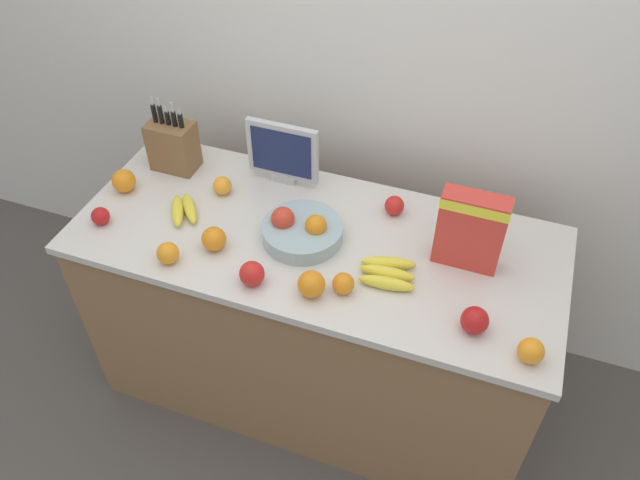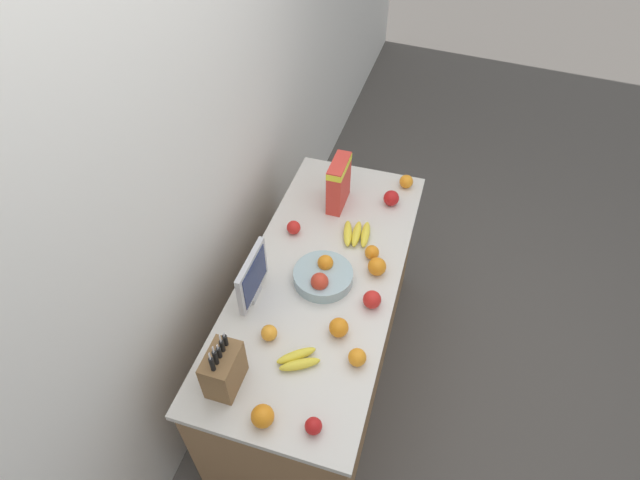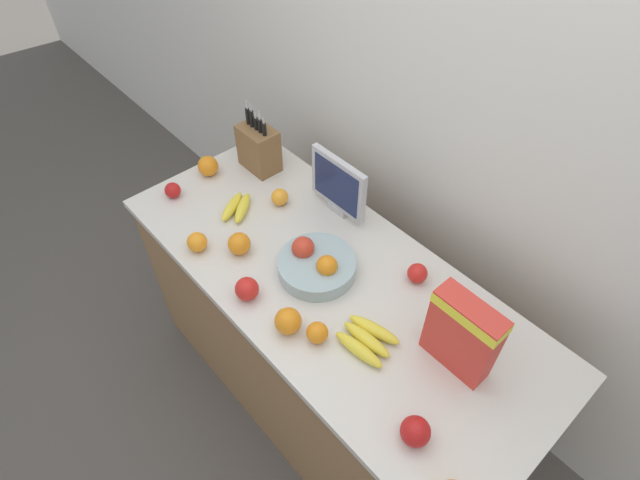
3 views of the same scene
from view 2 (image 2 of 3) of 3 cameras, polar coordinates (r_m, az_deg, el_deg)
The scene contains 20 objects.
ground_plane at distance 3.07m, azimuth 0.19°, elevation -14.44°, with size 14.00×14.00×0.00m, color #514C47.
wall_back at distance 2.24m, azimuth -14.03°, elevation 6.70°, with size 9.00×0.06×2.60m.
counter at distance 2.70m, azimuth 0.22°, elevation -9.82°, with size 1.68×0.72×0.87m.
knife_block at distance 1.98m, azimuth -10.96°, elevation -14.33°, with size 0.17×0.11×0.30m.
small_monitor at distance 2.18m, azimuth -7.72°, elevation -4.22°, with size 0.27×0.03×0.25m.
cereal_box at distance 2.60m, azimuth 2.15°, elevation 6.69°, with size 0.21×0.08×0.27m.
fruit_bowl at distance 2.29m, azimuth 0.34°, elevation -4.11°, with size 0.28×0.28×0.11m.
banana_bunch_left at distance 2.06m, azimuth -2.53°, elevation -13.53°, with size 0.16×0.19×0.04m.
banana_bunch_right at distance 2.51m, azimuth 4.20°, elevation 0.71°, with size 0.20×0.16×0.04m.
apple_rightmost at distance 2.21m, azimuth 5.97°, elevation -6.78°, with size 0.08×0.08×0.08m, color red.
apple_leftmost at distance 2.69m, azimuth 8.15°, elevation 4.76°, with size 0.08×0.08×0.08m, color red.
apple_rear at distance 2.51m, azimuth -3.04°, elevation 1.44°, with size 0.07×0.07×0.07m, color red.
apple_front at distance 1.92m, azimuth -0.76°, elevation -20.49°, with size 0.06×0.06×0.06m, color red.
orange_back_center at distance 2.12m, azimuth -5.84°, elevation -10.52°, with size 0.07×0.07×0.07m, color orange.
orange_front_center at distance 2.34m, azimuth 6.53°, elevation -3.04°, with size 0.09×0.09×0.09m, color orange.
orange_mid_right at distance 2.12m, azimuth 2.16°, elevation -9.96°, with size 0.08×0.08×0.08m, color orange.
orange_front_left at distance 1.93m, azimuth -6.44°, elevation -19.41°, with size 0.09×0.09×0.09m, color orange.
orange_by_cereal at distance 2.82m, azimuth 9.83°, elevation 6.61°, with size 0.08×0.08×0.08m, color orange.
orange_near_bowl at distance 2.41m, azimuth 5.95°, elevation -1.41°, with size 0.07×0.07×0.07m, color orange.
orange_front_right at distance 2.05m, azimuth 4.27°, elevation -13.23°, with size 0.07×0.07×0.07m, color orange.
Camera 2 is at (-1.46, -0.43, 2.66)m, focal length 28.00 mm.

